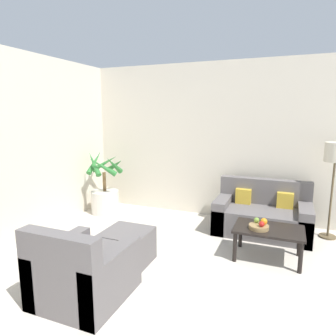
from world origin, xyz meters
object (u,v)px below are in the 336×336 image
at_px(potted_palm, 105,193).
at_px(ottoman, 127,247).
at_px(coffee_table, 269,233).
at_px(apple_red, 262,224).
at_px(orange_fruit, 264,221).
at_px(floor_lamp, 335,158).
at_px(sofa_loveseat, 262,216).
at_px(apple_green, 257,220).
at_px(armchair, 83,273).
at_px(fruit_bowl, 259,227).

height_order(potted_palm, ottoman, potted_palm).
xyz_separation_m(coffee_table, apple_red, (-0.08, -0.12, 0.14)).
bearing_deg(apple_red, orange_fruit, 76.67).
bearing_deg(floor_lamp, sofa_loveseat, -169.79).
bearing_deg(ottoman, apple_green, 27.72).
xyz_separation_m(orange_fruit, armchair, (-1.58, -1.52, -0.23)).
relative_size(floor_lamp, ottoman, 2.59).
height_order(floor_lamp, apple_green, floor_lamp).
height_order(orange_fruit, armchair, armchair).
bearing_deg(potted_palm, fruit_bowl, -16.42).
bearing_deg(armchair, fruit_bowl, 44.18).
bearing_deg(floor_lamp, ottoman, -142.98).
bearing_deg(fruit_bowl, orange_fruit, 32.34).
relative_size(floor_lamp, fruit_bowl, 5.83).
relative_size(coffee_table, ottoman, 1.53).
relative_size(potted_palm, coffee_table, 1.39).
relative_size(sofa_loveseat, orange_fruit, 16.64).
bearing_deg(floor_lamp, coffee_table, -127.29).
distance_m(apple_red, orange_fruit, 0.08).
xyz_separation_m(potted_palm, apple_red, (2.85, -0.88, 0.12)).
bearing_deg(sofa_loveseat, floor_lamp, 10.21).
relative_size(apple_green, armchair, 0.08).
xyz_separation_m(potted_palm, fruit_bowl, (2.82, -0.83, 0.06)).
height_order(fruit_bowl, armchair, armchair).
distance_m(orange_fruit, armchair, 2.20).
height_order(potted_palm, coffee_table, potted_palm).
distance_m(potted_palm, apple_red, 2.98).
bearing_deg(ottoman, apple_red, 22.82).
bearing_deg(apple_red, coffee_table, 57.18).
xyz_separation_m(coffee_table, orange_fruit, (-0.06, -0.04, 0.15)).
bearing_deg(coffee_table, apple_red, -122.82).
distance_m(armchair, ottoman, 0.80).
xyz_separation_m(potted_palm, armchair, (1.29, -2.31, -0.10)).
bearing_deg(armchair, potted_palm, 119.15).
bearing_deg(fruit_bowl, apple_green, 116.56).
height_order(coffee_table, armchair, armchair).
distance_m(potted_palm, apple_green, 2.88).
xyz_separation_m(apple_green, armchair, (-1.49, -1.56, -0.22)).
bearing_deg(sofa_loveseat, potted_palm, -177.54).
height_order(fruit_bowl, ottoman, fruit_bowl).
bearing_deg(coffee_table, fruit_bowl, -145.99).
bearing_deg(coffee_table, orange_fruit, -144.55).
bearing_deg(apple_red, floor_lamp, 53.17).
height_order(apple_red, armchair, armchair).
bearing_deg(orange_fruit, armchair, -136.17).
distance_m(potted_palm, fruit_bowl, 2.94).
bearing_deg(armchair, apple_green, 46.29).
bearing_deg(floor_lamp, apple_green, -132.16).
bearing_deg(sofa_loveseat, orange_fruit, -84.58).
distance_m(fruit_bowl, apple_green, 0.10).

